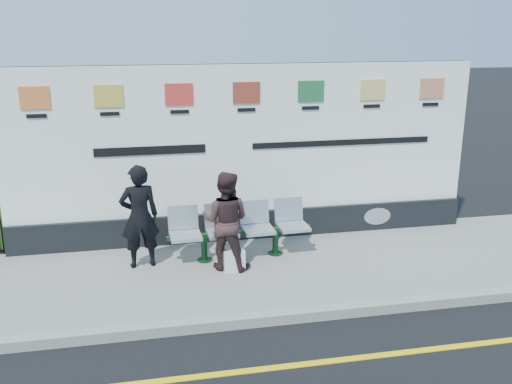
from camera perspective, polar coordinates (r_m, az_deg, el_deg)
ground at (r=6.77m, az=0.81°, el=-17.31°), size 80.00×80.00×0.00m
pavement at (r=8.90m, az=-2.60°, el=-8.11°), size 14.00×3.00×0.12m
kerb at (r=7.57m, az=-0.81°, el=-12.72°), size 14.00×0.18×0.14m
yellow_line at (r=6.77m, az=0.81°, el=-17.28°), size 14.00×0.10×0.01m
billboard at (r=9.78m, az=-1.02°, el=2.66°), size 8.00×0.30×3.00m
bench at (r=9.22m, az=-1.57°, el=-5.16°), size 2.26×0.67×0.48m
woman_left at (r=8.89m, az=-11.58°, el=-2.41°), size 0.64×0.47×1.63m
woman_right at (r=8.67m, az=-3.05°, el=-2.88°), size 0.91×0.82×1.54m
handbag_brown at (r=9.05m, az=-3.41°, el=-3.35°), size 0.25×0.13×0.19m
carrier_bag_white at (r=8.79m, az=-2.21°, el=-6.84°), size 0.32×0.19×0.32m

